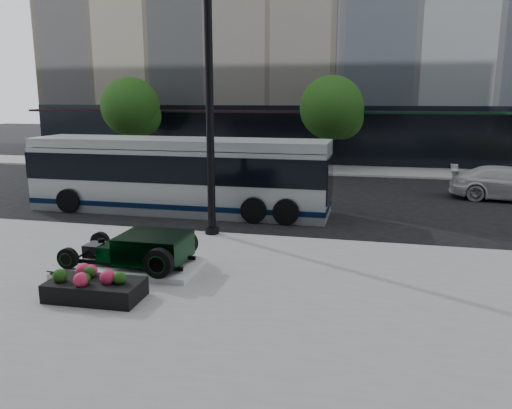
% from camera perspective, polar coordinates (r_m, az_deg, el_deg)
% --- Properties ---
extents(ground, '(120.00, 120.00, 0.00)m').
position_cam_1_polar(ground, '(18.26, 1.83, -2.19)').
color(ground, black).
rests_on(ground, ground).
extents(sidewalk_near, '(70.00, 17.00, 0.12)m').
position_cam_1_polar(sidewalk_near, '(8.87, -12.26, -18.34)').
color(sidewalk_near, gray).
rests_on(sidewalk_near, ground).
extents(sidewalk_far, '(70.00, 4.00, 0.12)m').
position_cam_1_polar(sidewalk_far, '(31.86, 6.76, 4.01)').
color(sidewalk_far, gray).
rests_on(sidewalk_far, ground).
extents(street_trees, '(29.80, 3.80, 5.70)m').
position_cam_1_polar(street_trees, '(30.53, 8.91, 10.59)').
color(street_trees, black).
rests_on(street_trees, sidewalk_far).
extents(display_plinth, '(3.40, 1.80, 0.15)m').
position_cam_1_polar(display_plinth, '(13.56, -13.61, -6.82)').
color(display_plinth, silver).
rests_on(display_plinth, sidewalk_near).
extents(hot_rod, '(3.22, 2.00, 0.81)m').
position_cam_1_polar(hot_rod, '(13.26, -12.42, -4.90)').
color(hot_rod, black).
rests_on(hot_rod, display_plinth).
extents(info_plaque, '(0.42, 0.33, 0.31)m').
position_cam_1_polar(info_plaque, '(13.16, -21.70, -7.71)').
color(info_plaque, silver).
rests_on(info_plaque, sidewalk_near).
extents(lamppost, '(0.46, 0.46, 8.35)m').
position_cam_1_polar(lamppost, '(15.97, -5.30, 10.16)').
color(lamppost, black).
rests_on(lamppost, sidewalk_near).
extents(flower_planter, '(2.12, 1.10, 0.68)m').
position_cam_1_polar(flower_planter, '(11.80, -17.90, -9.08)').
color(flower_planter, black).
rests_on(flower_planter, sidewalk_near).
extents(transit_bus, '(12.12, 2.88, 2.92)m').
position_cam_1_polar(transit_bus, '(20.28, -8.78, 3.40)').
color(transit_bus, '#B0B6BA').
rests_on(transit_bus, ground).
extents(white_sedan, '(5.38, 2.76, 1.49)m').
position_cam_1_polar(white_sedan, '(25.00, 27.11, 2.12)').
color(white_sedan, silver).
rests_on(white_sedan, ground).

